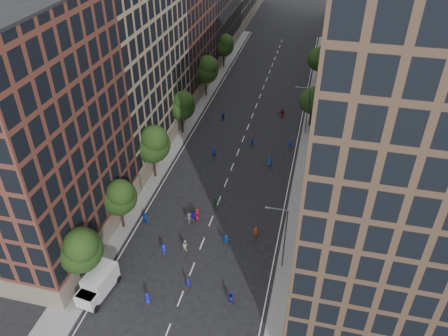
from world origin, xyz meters
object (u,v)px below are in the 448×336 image
Objects in this scene: streetlamp_far at (307,108)px; skater_1 at (188,283)px; skater_2 at (231,298)px; streetlamp_near at (283,235)px; skater_0 at (148,299)px; cargo_van at (98,284)px.

streetlamp_far reaches higher than skater_1.
streetlamp_near is at bearing -107.27° from skater_2.
streetlamp_near is 5.80× the size of skater_0.
skater_1 is (3.72, 3.12, -0.03)m from skater_0.
streetlamp_near is at bearing -90.00° from streetlamp_far.
streetlamp_near is 9.24m from skater_2.
streetlamp_far is at bearing -89.08° from skater_1.
skater_1 is (-9.96, -38.82, -4.42)m from streetlamp_far.
streetlamp_far is 1.57× the size of cargo_van.
streetlamp_near is 5.40× the size of skater_2.
skater_1 is (-9.96, -5.82, -4.42)m from streetlamp_near.
streetlamp_near is 6.05× the size of skater_1.
skater_1 is at bearing -149.69° from streetlamp_near.
streetlamp_near is 12.36m from skater_1.
streetlamp_near and streetlamp_far have the same top height.
skater_2 is at bearing -96.71° from streetlamp_far.
streetlamp_far is 40.32m from skater_1.
skater_0 is (-13.68, -8.95, -4.39)m from streetlamp_near.
streetlamp_near is 21.86m from cargo_van.
cargo_van is at bearing -115.14° from streetlamp_far.
cargo_van is 10.19m from skater_1.
streetlamp_far is 5.80× the size of skater_0.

